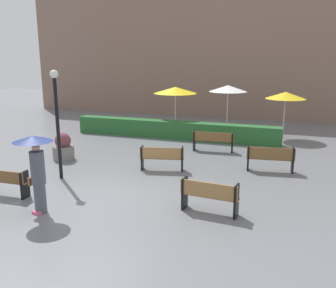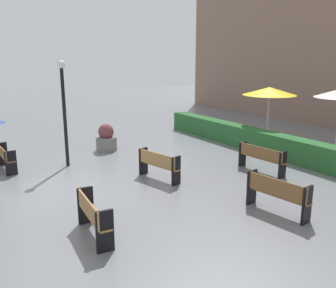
{
  "view_description": "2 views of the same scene",
  "coord_description": "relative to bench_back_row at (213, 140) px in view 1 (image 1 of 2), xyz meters",
  "views": [
    {
      "loc": [
        5.29,
        -9.27,
        4.2
      ],
      "look_at": [
        1.17,
        2.57,
        1.16
      ],
      "focal_mm": 39.15,
      "sensor_mm": 36.0,
      "label": 1
    },
    {
      "loc": [
        10.35,
        -2.64,
        3.89
      ],
      "look_at": [
        0.47,
        3.61,
        1.04
      ],
      "focal_mm": 38.89,
      "sensor_mm": 36.0,
      "label": 2
    }
  ],
  "objects": [
    {
      "name": "patio_umbrella_yellow_far",
      "position": [
        2.85,
        3.9,
        1.68
      ],
      "size": [
        2.02,
        2.02,
        2.4
      ],
      "color": "silver",
      "rests_on": "ground"
    },
    {
      "name": "building_facade",
      "position": [
        -1.96,
        9.58,
        3.71
      ],
      "size": [
        28.0,
        1.2,
        8.5
      ],
      "primitive_type": "cube",
      "color": "#846656",
      "rests_on": "ground"
    },
    {
      "name": "hedge_strip",
      "position": [
        -2.5,
        1.98,
        -0.09
      ],
      "size": [
        10.8,
        0.7,
        0.9
      ],
      "primitive_type": "cube",
      "color": "#28602D",
      "rests_on": "ground"
    },
    {
      "name": "bench_far_right",
      "position": [
        2.63,
        -2.18,
        0.01
      ],
      "size": [
        1.74,
        0.58,
        0.94
      ],
      "color": "brown",
      "rests_on": "ground"
    },
    {
      "name": "bench_near_left",
      "position": [
        -4.87,
        -7.35,
        -0.04
      ],
      "size": [
        1.57,
        0.43,
        0.84
      ],
      "color": "brown",
      "rests_on": "ground"
    },
    {
      "name": "patio_umbrella_white",
      "position": [
        -0.21,
        4.57,
        1.89
      ],
      "size": [
        2.09,
        2.09,
        2.61
      ],
      "color": "silver",
      "rests_on": "ground"
    },
    {
      "name": "lamp_post",
      "position": [
        -4.23,
        -5.38,
        1.77
      ],
      "size": [
        0.28,
        0.28,
        3.74
      ],
      "color": "black",
      "rests_on": "ground"
    },
    {
      "name": "planter_pot",
      "position": [
        -5.55,
        -3.31,
        -0.05
      ],
      "size": [
        0.86,
        0.86,
        1.13
      ],
      "color": "slate",
      "rests_on": "ground"
    },
    {
      "name": "bench_near_right",
      "position": [
        1.33,
        -6.54,
        -0.01
      ],
      "size": [
        1.61,
        0.51,
        0.9
      ],
      "color": "#9E7242",
      "rests_on": "ground"
    },
    {
      "name": "patio_umbrella_yellow",
      "position": [
        -2.89,
        3.4,
        1.82
      ],
      "size": [
        2.36,
        2.36,
        2.54
      ],
      "color": "silver",
      "rests_on": "ground"
    },
    {
      "name": "pedestrian_with_umbrella",
      "position": [
        -3.09,
        -7.99,
        0.88
      ],
      "size": [
        1.04,
        1.04,
        2.14
      ],
      "color": "#4C515B",
      "rests_on": "ground"
    },
    {
      "name": "bench_mid_center",
      "position": [
        -1.2,
        -3.37,
        -0.01
      ],
      "size": [
        1.65,
        0.7,
        0.9
      ],
      "color": "#9E7242",
      "rests_on": "ground"
    },
    {
      "name": "ground_plane",
      "position": [
        -1.96,
        -6.42,
        -0.54
      ],
      "size": [
        60.0,
        60.0,
        0.0
      ],
      "primitive_type": "plane",
      "color": "slate"
    },
    {
      "name": "bench_back_row",
      "position": [
        0.0,
        0.0,
        0.0
      ],
      "size": [
        1.84,
        0.47,
        0.89
      ],
      "color": "brown",
      "rests_on": "ground"
    }
  ]
}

